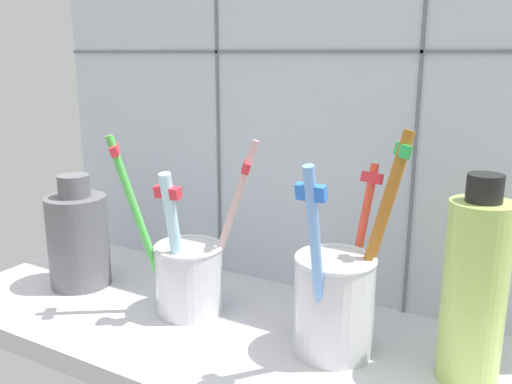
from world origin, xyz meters
TOP-DOWN VIEW (x-y plane):
  - counter_slab at (0.00, 0.00)cm, footprint 64.00×22.00cm
  - tile_wall_back at (0.00, 12.00)cm, footprint 64.00×2.20cm
  - toothbrush_cup_left at (-7.46, 0.66)cm, footprint 12.35×8.76cm
  - toothbrush_cup_right at (7.59, 0.83)cm, footprint 8.59×11.83cm
  - ceramic_vase at (-21.48, 0.23)cm, footprint 6.36×6.36cm
  - soap_bottle at (17.94, 2.20)cm, footprint 4.68×4.68cm

SIDE VIEW (x-z plane):
  - counter_slab at x=0.00cm, z-range 0.00..2.00cm
  - toothbrush_cup_left at x=-7.46cm, z-range -2.56..14.81cm
  - toothbrush_cup_right at x=7.59cm, z-range -2.51..16.23cm
  - ceramic_vase at x=-21.48cm, z-range 1.20..13.30cm
  - soap_bottle at x=17.94cm, z-range 1.33..17.44cm
  - tile_wall_back at x=0.00cm, z-range 0.00..45.00cm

